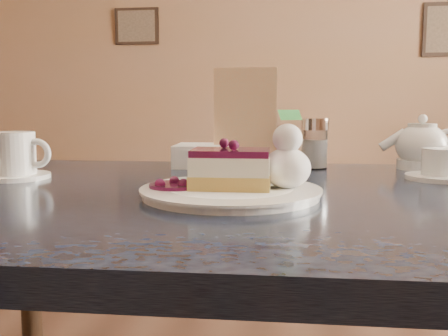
# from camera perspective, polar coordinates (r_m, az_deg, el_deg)

# --- Properties ---
(main_table) EXTENTS (1.14, 0.78, 0.70)m
(main_table) POSITION_cam_1_polar(r_m,az_deg,el_deg) (0.78, 1.09, -7.98)
(main_table) COLOR #1D273B
(main_table) RESTS_ON ground
(dessert_plate) EXTENTS (0.25, 0.25, 0.01)m
(dessert_plate) POSITION_cam_1_polar(r_m,az_deg,el_deg) (0.71, 0.77, -2.80)
(dessert_plate) COLOR white
(dessert_plate) RESTS_ON main_table
(cheesecake_slice) EXTENTS (0.11, 0.08, 0.06)m
(cheesecake_slice) POSITION_cam_1_polar(r_m,az_deg,el_deg) (0.71, 0.77, -0.12)
(cheesecake_slice) COLOR tan
(cheesecake_slice) RESTS_ON dessert_plate
(whipped_cream) EXTENTS (0.07, 0.07, 0.06)m
(whipped_cream) POSITION_cam_1_polar(r_m,az_deg,el_deg) (0.71, 7.21, 0.02)
(whipped_cream) COLOR white
(whipped_cream) RESTS_ON dessert_plate
(berry_sauce) EXTENTS (0.07, 0.07, 0.01)m
(berry_sauce) POSITION_cam_1_polar(r_m,az_deg,el_deg) (0.72, -5.59, -2.02)
(berry_sauce) COLOR #310D22
(berry_sauce) RESTS_ON dessert_plate
(coffee_set) EXTENTS (0.13, 0.12, 0.08)m
(coffee_set) POSITION_cam_1_polar(r_m,az_deg,el_deg) (0.96, -22.75, 1.08)
(coffee_set) COLOR white
(coffee_set) RESTS_ON main_table
(tea_set) EXTENTS (0.15, 0.25, 0.10)m
(tea_set) POSITION_cam_1_polar(r_m,az_deg,el_deg) (1.06, 21.90, 1.86)
(tea_set) COLOR white
(tea_set) RESTS_ON main_table
(menu_card) EXTENTS (0.13, 0.03, 0.21)m
(menu_card) POSITION_cam_1_polar(r_m,az_deg,el_deg) (1.05, 2.47, 5.76)
(menu_card) COLOR beige
(menu_card) RESTS_ON main_table
(sugar_shaker) EXTENTS (0.06, 0.06, 0.10)m
(sugar_shaker) POSITION_cam_1_polar(r_m,az_deg,el_deg) (1.03, 10.32, 2.84)
(sugar_shaker) COLOR white
(sugar_shaker) RESTS_ON main_table
(napkin_stack) EXTENTS (0.12, 0.12, 0.05)m
(napkin_stack) POSITION_cam_1_polar(r_m,az_deg,el_deg) (1.05, -2.46, 1.44)
(napkin_stack) COLOR white
(napkin_stack) RESTS_ON main_table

